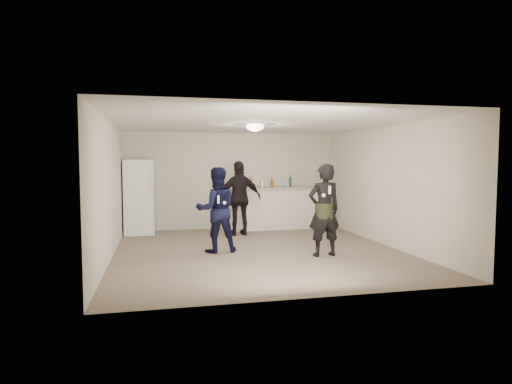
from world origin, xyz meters
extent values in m
plane|color=#6B5B4C|center=(0.00, 0.00, 0.00)|extent=(6.00, 6.00, 0.00)
plane|color=silver|center=(0.00, 0.00, 2.50)|extent=(6.00, 6.00, 0.00)
plane|color=beige|center=(0.00, 3.00, 1.25)|extent=(6.00, 0.00, 6.00)
plane|color=beige|center=(0.00, -3.00, 1.25)|extent=(6.00, 0.00, 6.00)
plane|color=beige|center=(-2.75, 0.00, 1.25)|extent=(0.00, 6.00, 6.00)
plane|color=beige|center=(2.75, 0.00, 1.25)|extent=(0.00, 6.00, 6.00)
cube|color=white|center=(0.97, 2.67, 0.53)|extent=(2.60, 0.56, 1.05)
cube|color=beige|center=(0.97, 2.67, 1.07)|extent=(2.68, 0.64, 0.04)
cube|color=white|center=(-2.36, 2.60, 0.90)|extent=(0.70, 0.70, 1.80)
cylinder|color=#B5B5B9|center=(-2.08, 2.23, 1.30)|extent=(0.02, 0.02, 0.60)
ellipsoid|color=white|center=(0.00, 0.30, 2.45)|extent=(0.36, 0.36, 0.16)
cylinder|color=silver|center=(0.75, 2.76, 1.18)|extent=(0.08, 0.08, 0.17)
imported|color=#0E113D|center=(-0.81, 0.09, 0.82)|extent=(0.85, 0.69, 1.65)
imported|color=black|center=(1.09, -0.70, 0.86)|extent=(0.65, 0.46, 1.71)
cylinder|color=#283317|center=(1.09, -0.70, 0.85)|extent=(0.34, 0.34, 0.28)
imported|color=black|center=(-0.01, 1.88, 0.89)|extent=(1.07, 0.50, 1.77)
cube|color=white|center=(-0.81, -0.19, 1.05)|extent=(0.04, 0.04, 0.15)
sphere|color=white|center=(-0.69, -0.16, 0.98)|extent=(0.07, 0.07, 0.07)
cube|color=white|center=(1.09, -0.95, 1.25)|extent=(0.04, 0.04, 0.15)
sphere|color=white|center=(0.99, -0.92, 1.15)|extent=(0.07, 0.07, 0.07)
cylinder|color=brown|center=(0.97, 2.61, 1.19)|extent=(0.08, 0.08, 0.20)
cylinder|color=silver|center=(1.43, 2.73, 1.18)|extent=(0.07, 0.07, 0.18)
cylinder|color=#17511F|center=(1.50, 2.72, 1.22)|extent=(0.06, 0.06, 0.26)
cylinder|color=#8F6914|center=(0.40, 2.53, 1.21)|extent=(0.07, 0.07, 0.25)
camera|label=1|loc=(-1.88, -8.10, 1.75)|focal=30.00mm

